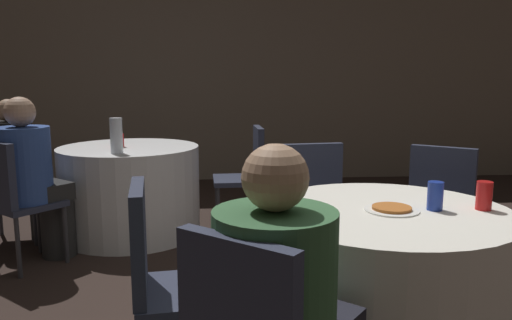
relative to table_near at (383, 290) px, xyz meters
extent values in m
cube|color=gray|center=(-0.07, 4.27, 1.03)|extent=(16.00, 0.06, 2.80)
cylinder|color=white|center=(0.00, 0.00, 0.00)|extent=(1.07, 1.07, 0.73)
cylinder|color=white|center=(-1.45, 2.07, 0.00)|extent=(1.13, 1.13, 0.73)
cube|color=#2D3347|center=(-0.10, 0.85, 0.06)|extent=(0.45, 0.45, 0.04)
cube|color=#2D3347|center=(-0.13, 1.03, 0.30)|extent=(0.38, 0.10, 0.43)
cylinder|color=#333338|center=(0.09, 0.70, -0.16)|extent=(0.03, 0.03, 0.41)
cylinder|color=#333338|center=(-0.25, 0.66, -0.16)|extent=(0.03, 0.03, 0.41)
cylinder|color=#333338|center=(0.04, 1.04, -0.16)|extent=(0.03, 0.03, 0.41)
cylinder|color=#333338|center=(-0.29, 1.00, -0.16)|extent=(0.03, 0.03, 0.41)
cube|color=#2D3347|center=(0.52, 0.68, 0.06)|extent=(0.56, 0.56, 0.04)
cube|color=#2D3347|center=(0.62, 0.83, 0.30)|extent=(0.33, 0.27, 0.43)
cylinder|color=#333338|center=(0.55, 0.44, -0.16)|extent=(0.03, 0.03, 0.41)
cylinder|color=#333338|center=(0.28, 0.65, -0.16)|extent=(0.03, 0.03, 0.41)
cylinder|color=#333338|center=(0.75, 0.72, -0.16)|extent=(0.03, 0.03, 0.41)
cylinder|color=#333338|center=(0.48, 0.92, -0.16)|extent=(0.03, 0.03, 0.41)
cube|color=#2D3347|center=(-0.85, -0.11, 0.06)|extent=(0.45, 0.45, 0.04)
cube|color=#2D3347|center=(-1.03, -0.13, 0.30)|extent=(0.10, 0.38, 0.43)
cube|color=#2D3347|center=(-0.67, -0.79, 0.30)|extent=(0.32, 0.28, 0.43)
cube|color=#2D3347|center=(-0.56, 2.10, 0.06)|extent=(0.42, 0.42, 0.04)
cube|color=#2D3347|center=(-0.38, 2.11, 0.30)|extent=(0.07, 0.38, 0.43)
cylinder|color=#333338|center=(-0.72, 1.92, -0.16)|extent=(0.03, 0.03, 0.41)
cylinder|color=#333338|center=(-0.74, 2.26, -0.16)|extent=(0.03, 0.03, 0.41)
cylinder|color=#333338|center=(-0.38, 1.94, -0.16)|extent=(0.03, 0.03, 0.41)
cylinder|color=#333338|center=(-0.40, 2.28, -0.16)|extent=(0.03, 0.03, 0.41)
cube|color=#2D3347|center=(-2.32, 1.95, 0.06)|extent=(0.45, 0.45, 0.04)
cylinder|color=#333338|center=(-2.18, 2.14, -0.16)|extent=(0.03, 0.03, 0.41)
cylinder|color=#333338|center=(-2.13, 1.80, -0.16)|extent=(0.03, 0.03, 0.41)
cylinder|color=#333338|center=(-2.51, 2.10, -0.16)|extent=(0.03, 0.03, 0.41)
cube|color=#2D3347|center=(-2.03, 1.40, 0.06)|extent=(0.56, 0.56, 0.04)
cylinder|color=#333338|center=(-2.04, 1.64, -0.16)|extent=(0.03, 0.03, 0.41)
cylinder|color=#333338|center=(-1.79, 1.41, -0.16)|extent=(0.03, 0.03, 0.41)
cylinder|color=#333338|center=(-2.01, 1.16, -0.16)|extent=(0.03, 0.03, 0.41)
cylinder|color=#282828|center=(-1.88, 1.56, -0.14)|extent=(0.24, 0.24, 0.45)
cube|color=#282828|center=(-1.95, 1.48, 0.13)|extent=(0.47, 0.46, 0.12)
cylinder|color=#33519E|center=(-2.03, 1.40, 0.34)|extent=(0.36, 0.36, 0.51)
sphere|color=tan|center=(-2.03, 1.40, 0.70)|extent=(0.20, 0.20, 0.20)
cylinder|color=#282828|center=(-2.11, 1.98, -0.14)|extent=(0.24, 0.24, 0.45)
cube|color=#282828|center=(-2.21, 1.96, 0.13)|extent=(0.36, 0.35, 0.12)
cylinder|color=black|center=(-2.32, 1.95, 0.34)|extent=(0.33, 0.33, 0.50)
sphere|color=tan|center=(-2.32, 1.95, 0.67)|extent=(0.17, 0.17, 0.17)
cylinder|color=#38663D|center=(-0.55, -0.65, 0.32)|extent=(0.37, 0.37, 0.46)
sphere|color=tan|center=(-0.55, -0.65, 0.64)|extent=(0.19, 0.19, 0.19)
cylinder|color=white|center=(0.01, -0.02, 0.37)|extent=(0.23, 0.23, 0.01)
cylinder|color=#BC6628|center=(0.01, -0.02, 0.38)|extent=(0.16, 0.16, 0.01)
cylinder|color=#1E38A5|center=(0.20, -0.03, 0.43)|extent=(0.07, 0.07, 0.12)
cylinder|color=red|center=(0.41, -0.04, 0.43)|extent=(0.07, 0.07, 0.12)
cylinder|color=silver|center=(-1.47, 1.70, 0.50)|extent=(0.09, 0.09, 0.26)
cylinder|color=red|center=(-1.52, 2.06, 0.42)|extent=(0.09, 0.09, 0.11)
camera|label=1|loc=(-0.71, -2.02, 0.92)|focal=35.00mm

